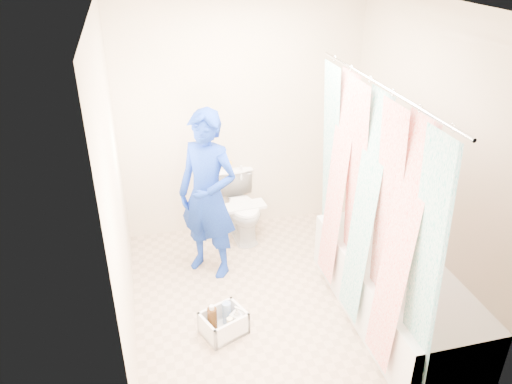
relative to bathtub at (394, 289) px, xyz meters
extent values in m
plane|color=tan|center=(-0.85, 0.43, -0.27)|extent=(2.60, 2.60, 0.00)
cube|color=white|center=(-0.85, 0.43, 2.13)|extent=(2.40, 2.60, 0.02)
cube|color=beige|center=(-0.85, 1.73, 0.93)|extent=(2.40, 0.02, 2.40)
cube|color=beige|center=(-0.85, -0.88, 0.93)|extent=(2.40, 0.02, 2.40)
cube|color=beige|center=(-2.05, 0.43, 0.93)|extent=(0.02, 2.60, 2.40)
cube|color=beige|center=(0.35, 0.43, 0.93)|extent=(0.02, 2.60, 2.40)
cube|color=white|center=(0.00, 0.00, -0.02)|extent=(0.70, 1.75, 0.50)
cube|color=white|center=(0.00, 0.00, 0.19)|extent=(0.58, 1.63, 0.06)
cylinder|color=silver|center=(-0.33, 0.00, 1.68)|extent=(0.02, 1.90, 0.02)
cube|color=white|center=(-0.33, 0.00, 0.75)|extent=(0.06, 1.75, 1.80)
imported|color=white|center=(-0.92, 1.51, 0.06)|extent=(0.42, 0.68, 0.67)
cube|color=white|center=(-0.91, 1.40, 0.12)|extent=(0.42, 0.21, 0.03)
cylinder|color=black|center=(-1.00, 1.68, 0.37)|extent=(0.03, 0.03, 0.20)
cylinder|color=gold|center=(-1.00, 1.68, 0.48)|extent=(0.05, 0.05, 0.03)
cylinder|color=white|center=(-0.88, 1.69, 0.35)|extent=(0.02, 0.02, 0.16)
imported|color=navy|center=(-1.33, 0.99, 0.51)|extent=(0.67, 0.65, 1.55)
cube|color=white|center=(-1.37, 0.13, -0.25)|extent=(0.40, 0.36, 0.03)
cube|color=white|center=(-1.51, 0.07, -0.17)|extent=(0.12, 0.25, 0.20)
cube|color=white|center=(-1.23, 0.19, -0.17)|extent=(0.12, 0.25, 0.20)
cube|color=white|center=(-1.33, 0.02, -0.17)|extent=(0.31, 0.14, 0.20)
cube|color=white|center=(-1.42, 0.24, -0.17)|extent=(0.31, 0.14, 0.20)
cylinder|color=#3C220C|center=(-1.46, 0.14, -0.13)|extent=(0.08, 0.08, 0.22)
cylinder|color=silver|center=(-1.33, 0.21, -0.14)|extent=(0.07, 0.07, 0.20)
cylinder|color=#F9E9C3|center=(-1.33, 0.09, -0.16)|extent=(0.05, 0.05, 0.14)
cylinder|color=#3C220C|center=(-1.42, 0.04, -0.20)|extent=(0.07, 0.07, 0.07)
cylinder|color=gold|center=(-1.42, 0.04, -0.16)|extent=(0.07, 0.07, 0.01)
imported|color=white|center=(-1.27, 0.13, -0.13)|extent=(0.13, 0.13, 0.21)
camera|label=1|loc=(-1.85, -2.80, 2.56)|focal=35.00mm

